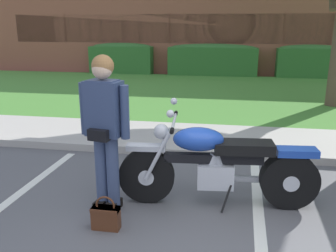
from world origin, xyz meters
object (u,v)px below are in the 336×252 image
object	(u,v)px
rider_person	(105,123)
hedge_center_left	(213,59)
motorcycle	(225,165)
hedge_left	(122,58)
hedge_center_right	(311,61)
brick_building	(269,28)
handbag	(106,216)

from	to	relation	value
rider_person	hedge_center_left	world-z (taller)	rider_person
motorcycle	rider_person	xyz separation A→B (m)	(-1.28, -0.30, 0.51)
hedge_center_left	hedge_left	bearing A→B (deg)	180.00
hedge_center_right	brick_building	distance (m)	5.96
handbag	hedge_center_right	world-z (taller)	hedge_center_right
rider_person	hedge_center_right	world-z (taller)	rider_person
hedge_left	motorcycle	bearing A→B (deg)	-67.65
hedge_center_left	hedge_center_right	xyz separation A→B (m)	(3.62, 0.00, 0.00)
motorcycle	handbag	bearing A→B (deg)	-148.23
handbag	hedge_left	size ratio (longest dim) A/B	0.14
motorcycle	hedge_center_right	distance (m)	10.84
rider_person	hedge_center_left	size ratio (longest dim) A/B	0.50
rider_person	handbag	size ratio (longest dim) A/B	4.74
hedge_left	hedge_center_left	distance (m)	3.62
hedge_center_left	hedge_center_right	distance (m)	3.62
motorcycle	hedge_center_left	size ratio (longest dim) A/B	0.66
brick_building	hedge_left	bearing A→B (deg)	-137.17
handbag	rider_person	bearing A→B (deg)	105.28
rider_person	handbag	world-z (taller)	rider_person
motorcycle	hedge_center_right	size ratio (longest dim) A/B	0.91
hedge_center_right	rider_person	bearing A→B (deg)	-111.55
rider_person	handbag	xyz separation A→B (m)	(0.11, -0.42, -0.85)
motorcycle	hedge_left	distance (m)	11.27
handbag	hedge_left	distance (m)	11.58
rider_person	hedge_center_left	xyz separation A→B (m)	(0.61, 10.73, -0.34)
rider_person	hedge_left	size ratio (longest dim) A/B	0.68
hedge_left	hedge_center_right	distance (m)	7.24
motorcycle	brick_building	world-z (taller)	brick_building
hedge_center_right	handbag	bearing A→B (deg)	-110.30
handbag	brick_building	size ratio (longest dim) A/B	0.01
hedge_center_left	rider_person	bearing A→B (deg)	-93.28
rider_person	hedge_left	bearing A→B (deg)	105.66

